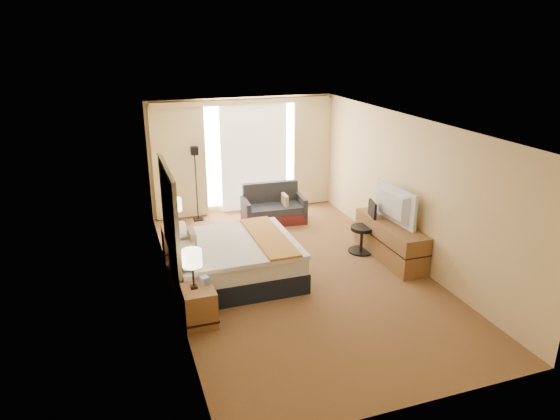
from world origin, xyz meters
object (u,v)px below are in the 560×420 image
object	(u,v)px
nightstand_left	(199,306)
lamp_right	(174,205)
bed	(235,260)
television	(390,205)
lamp_left	(192,259)
loveseat	(273,210)
floor_lamp	(195,169)
nightstand_right	(175,241)
media_dresser	(390,240)
desk_chair	(365,230)

from	to	relation	value
nightstand_left	lamp_right	xyz separation A→B (m)	(0.03, 2.45, 0.71)
bed	lamp_right	world-z (taller)	lamp_right
lamp_right	television	bearing A→B (deg)	-20.90
bed	television	bearing A→B (deg)	-2.09
lamp_left	lamp_right	size ratio (longest dim) A/B	1.03
loveseat	floor_lamp	world-z (taller)	floor_lamp
nightstand_left	nightstand_right	world-z (taller)	same
lamp_right	floor_lamp	bearing A→B (deg)	68.23
nightstand_right	media_dresser	bearing A→B (deg)	-21.40
lamp_right	bed	bearing A→B (deg)	-58.58
bed	loveseat	size ratio (longest dim) A/B	1.46
desk_chair	lamp_right	xyz separation A→B (m)	(-3.37, 0.99, 0.54)
media_dresser	desk_chair	size ratio (longest dim) A/B	1.80
television	media_dresser	bearing A→B (deg)	-111.28
media_dresser	floor_lamp	xyz separation A→B (m)	(-2.98, 3.13, 0.82)
lamp_left	television	distance (m)	3.84
lamp_right	television	distance (m)	3.88
nightstand_left	lamp_left	bearing A→B (deg)	140.90
floor_lamp	nightstand_right	bearing A→B (deg)	-113.17
loveseat	floor_lamp	distance (m)	1.90
media_dresser	lamp_left	size ratio (longest dim) A/B	3.09
nightstand_right	desk_chair	size ratio (longest dim) A/B	0.55
media_dresser	bed	world-z (taller)	bed
floor_lamp	lamp_right	distance (m)	1.88
bed	desk_chair	xyz separation A→B (m)	(2.59, 0.29, 0.09)
nightstand_left	nightstand_right	xyz separation A→B (m)	(0.00, 2.50, 0.00)
loveseat	media_dresser	bearing A→B (deg)	-57.32
media_dresser	loveseat	bearing A→B (deg)	119.85
nightstand_right	media_dresser	world-z (taller)	media_dresser
bed	lamp_right	size ratio (longest dim) A/B	3.55
nightstand_left	desk_chair	distance (m)	3.70
nightstand_right	desk_chair	bearing A→B (deg)	-16.98
media_dresser	bed	size ratio (longest dim) A/B	0.90
nightstand_right	lamp_left	distance (m)	2.56
nightstand_left	loveseat	xyz separation A→B (m)	(2.27, 3.54, 0.00)
nightstand_left	floor_lamp	xyz separation A→B (m)	(0.72, 4.18, 0.89)
loveseat	television	distance (m)	2.93
loveseat	lamp_right	size ratio (longest dim) A/B	2.44
media_dresser	desk_chair	world-z (taller)	desk_chair
desk_chair	television	distance (m)	0.76
nightstand_right	loveseat	distance (m)	2.50
desk_chair	lamp_left	bearing A→B (deg)	-145.48
loveseat	television	world-z (taller)	television
lamp_left	bed	bearing A→B (deg)	52.66
nightstand_right	media_dresser	distance (m)	3.97
loveseat	floor_lamp	size ratio (longest dim) A/B	0.83
bed	desk_chair	size ratio (longest dim) A/B	2.00
nightstand_left	media_dresser	distance (m)	3.85
nightstand_left	bed	bearing A→B (deg)	55.31
loveseat	lamp_right	bearing A→B (deg)	-151.25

